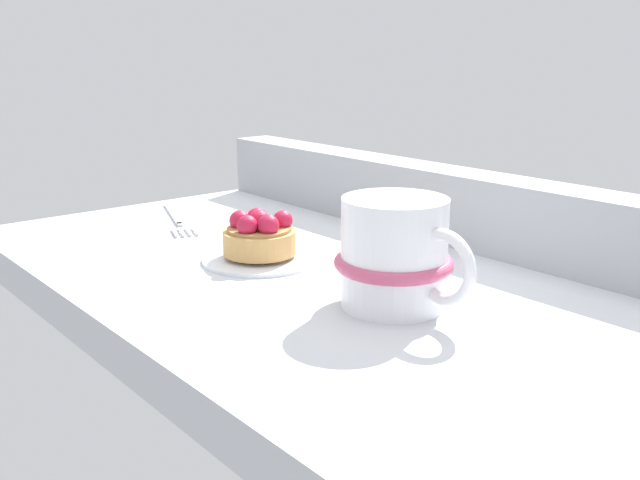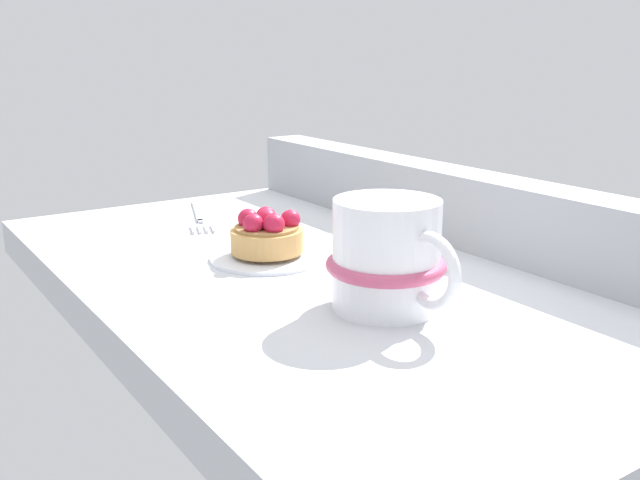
# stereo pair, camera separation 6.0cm
# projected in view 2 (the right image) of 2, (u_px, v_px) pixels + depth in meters

# --- Properties ---
(ground_plane) EXTENTS (0.70, 0.40, 0.04)m
(ground_plane) POSITION_uv_depth(u_px,v_px,m) (315.00, 287.00, 0.65)
(ground_plane) COLOR silver
(window_rail_back) EXTENTS (0.69, 0.05, 0.07)m
(window_rail_back) POSITION_uv_depth(u_px,v_px,m) (456.00, 206.00, 0.73)
(window_rail_back) COLOR #9EA3A8
(window_rail_back) RESTS_ON ground_plane
(dessert_plate) EXTENTS (0.11, 0.11, 0.01)m
(dessert_plate) POSITION_uv_depth(u_px,v_px,m) (267.00, 255.00, 0.67)
(dessert_plate) COLOR silver
(dessert_plate) RESTS_ON ground_plane
(raspberry_tart) EXTENTS (0.07, 0.07, 0.04)m
(raspberry_tart) POSITION_uv_depth(u_px,v_px,m) (267.00, 234.00, 0.67)
(raspberry_tart) COLOR tan
(raspberry_tart) RESTS_ON dessert_plate
(coffee_mug) EXTENTS (0.12, 0.09, 0.09)m
(coffee_mug) POSITION_uv_depth(u_px,v_px,m) (388.00, 257.00, 0.54)
(coffee_mug) COLOR white
(coffee_mug) RESTS_ON ground_plane
(dessert_fork) EXTENTS (0.16, 0.07, 0.01)m
(dessert_fork) POSITION_uv_depth(u_px,v_px,m) (199.00, 215.00, 0.84)
(dessert_fork) COLOR #B7B7BC
(dessert_fork) RESTS_ON ground_plane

